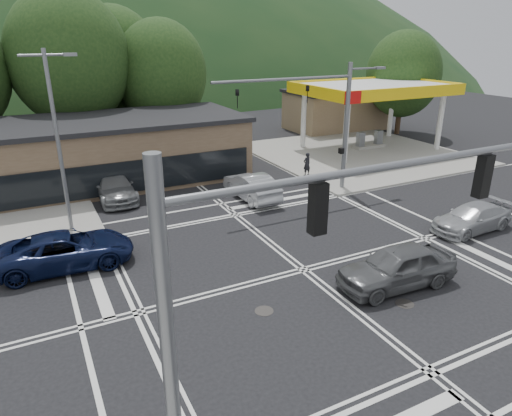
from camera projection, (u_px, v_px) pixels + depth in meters
name	position (u px, v px, depth m)	size (l,w,h in m)	color
ground	(303.00, 270.00, 19.83)	(120.00, 120.00, 0.00)	black
sidewalk_ne	(358.00, 153.00, 38.62)	(16.00, 16.00, 0.15)	gray
gas_station_canopy	(374.00, 91.00, 38.50)	(12.32, 8.34, 5.75)	silver
convenience_store	(337.00, 111.00, 48.40)	(10.00, 6.00, 3.80)	#846B4F
commercial_row	(62.00, 157.00, 29.87)	(24.00, 8.00, 4.00)	brown
hill_north	(70.00, 82.00, 94.71)	(252.00, 126.00, 140.00)	#173418
tree_n_b	(69.00, 59.00, 34.46)	(9.00, 9.00, 12.98)	#382619
tree_n_c	(161.00, 73.00, 37.89)	(7.60, 7.60, 10.87)	#382619
tree_n_e	(114.00, 63.00, 39.71)	(8.40, 8.40, 11.98)	#382619
tree_ne	(403.00, 74.00, 44.51)	(7.20, 7.20, 9.99)	#382619
streetlight_nw	(58.00, 135.00, 21.94)	(2.50, 0.25, 9.00)	slate
signal_mast_ne	(331.00, 113.00, 27.77)	(11.65, 0.30, 8.00)	slate
signal_mast_sw	(261.00, 293.00, 8.47)	(9.14, 0.28, 8.00)	slate
car_blue_west	(66.00, 250.00, 19.87)	(2.62, 5.68, 1.58)	#0B1333
car_grey_center	(397.00, 267.00, 18.32)	(2.01, 5.00, 1.70)	#535557
car_silver_east	(472.00, 218.00, 23.60)	(1.91, 4.69, 1.36)	#9EA1A5
car_queue_a	(251.00, 186.00, 28.09)	(1.71, 4.89, 1.61)	#A3A5AA
car_queue_b	(201.00, 153.00, 36.11)	(1.69, 4.20, 1.43)	silver
car_northbound	(114.00, 187.00, 28.11)	(2.17, 5.34, 1.55)	slate
pedestrian	(307.00, 164.00, 32.14)	(0.60, 0.39, 1.65)	black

